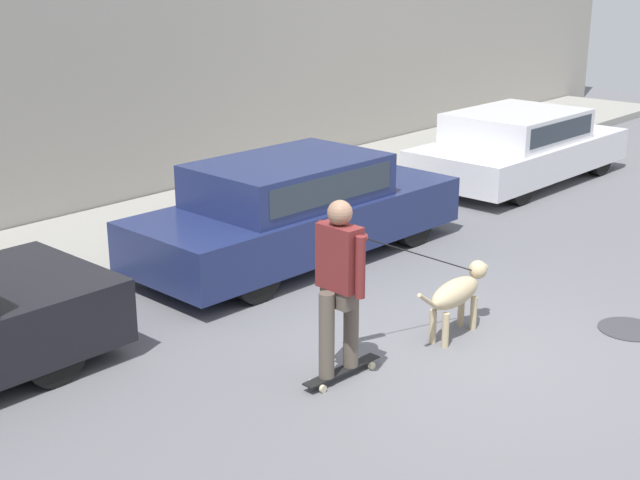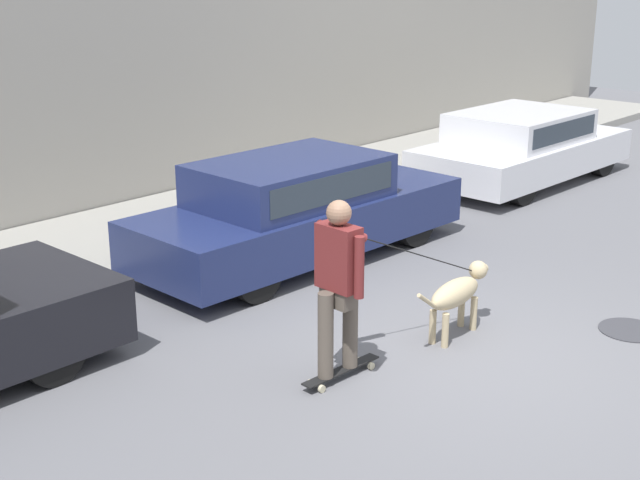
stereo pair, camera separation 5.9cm
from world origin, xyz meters
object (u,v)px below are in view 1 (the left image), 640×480
parked_car_2 (519,147)px  dog (457,293)px  parked_car_1 (297,210)px  skateboarder (341,279)px

parked_car_2 → dog: 6.74m
parked_car_1 → parked_car_2: 5.47m
dog → parked_car_1: bearing=73.6°
parked_car_1 → skateboarder: skateboarder is taller
parked_car_2 → dog: bearing=-154.2°
dog → skateboarder: skateboarder is taller
dog → skateboarder: 1.65m
dog → skateboarder: size_ratio=0.54×
skateboarder → parked_car_1: bearing=52.9°
parked_car_2 → parked_car_1: bearing=-179.0°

